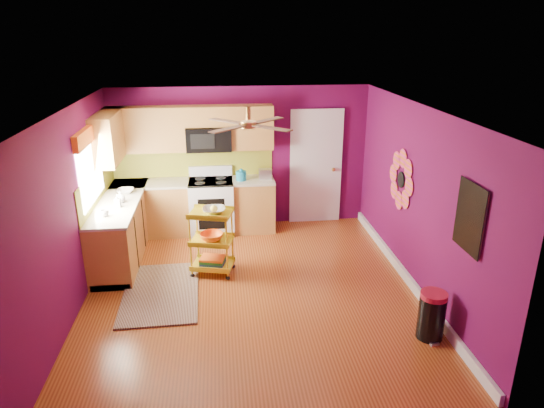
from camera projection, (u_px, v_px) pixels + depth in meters
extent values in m
plane|color=brown|center=(252.00, 291.00, 6.71)|extent=(5.00, 5.00, 0.00)
cube|color=#590A41|center=(241.00, 158.00, 8.61)|extent=(4.50, 0.04, 2.50)
cube|color=#590A41|center=(272.00, 312.00, 3.95)|extent=(4.50, 0.04, 2.50)
cube|color=#590A41|center=(71.00, 213.00, 6.05)|extent=(0.04, 5.00, 2.50)
cube|color=#590A41|center=(418.00, 200.00, 6.51)|extent=(0.04, 5.00, 2.50)
cube|color=silver|center=(249.00, 109.00, 5.85)|extent=(4.50, 5.00, 0.04)
cube|color=white|center=(407.00, 278.00, 6.92)|extent=(0.05, 4.90, 0.14)
cube|color=#9A632A|center=(122.00, 229.00, 7.61)|extent=(0.60, 2.30, 0.90)
cube|color=#9A632A|center=(195.00, 208.00, 8.52)|extent=(2.80, 0.60, 0.90)
cube|color=beige|center=(119.00, 201.00, 7.45)|extent=(0.63, 2.30, 0.04)
cube|color=beige|center=(193.00, 182.00, 8.36)|extent=(2.80, 0.63, 0.04)
cube|color=black|center=(125.00, 252.00, 7.75)|extent=(0.54, 2.30, 0.10)
cube|color=black|center=(196.00, 228.00, 8.66)|extent=(2.80, 0.54, 0.10)
cube|color=white|center=(212.00, 207.00, 8.52)|extent=(0.76, 0.66, 0.92)
cube|color=black|center=(211.00, 182.00, 8.36)|extent=(0.76, 0.62, 0.03)
cube|color=white|center=(210.00, 171.00, 8.58)|extent=(0.76, 0.06, 0.18)
cube|color=black|center=(212.00, 214.00, 8.22)|extent=(0.45, 0.02, 0.55)
cube|color=#9A632A|center=(146.00, 130.00, 8.10)|extent=(1.32, 0.33, 0.75)
cube|color=#9A632A|center=(252.00, 127.00, 8.28)|extent=(0.72, 0.33, 0.75)
cube|color=#9A632A|center=(208.00, 116.00, 8.13)|extent=(0.76, 0.33, 0.34)
cube|color=#9A632A|center=(110.00, 136.00, 7.59)|extent=(0.33, 1.30, 0.75)
cube|color=black|center=(209.00, 139.00, 8.23)|extent=(0.76, 0.38, 0.40)
cube|color=olive|center=(193.00, 162.00, 8.54)|extent=(2.80, 0.01, 0.51)
cube|color=olive|center=(97.00, 185.00, 7.33)|extent=(0.01, 2.30, 0.51)
cube|color=white|center=(90.00, 167.00, 6.93)|extent=(0.03, 1.20, 1.00)
cube|color=orange|center=(88.00, 135.00, 6.77)|extent=(0.08, 1.35, 0.22)
cube|color=white|center=(316.00, 168.00, 8.81)|extent=(0.85, 0.04, 2.05)
cube|color=white|center=(316.00, 168.00, 8.79)|extent=(0.95, 0.02, 2.15)
sphere|color=#BF8C3F|center=(333.00, 170.00, 8.80)|extent=(0.07, 0.07, 0.07)
cylinder|color=black|center=(401.00, 180.00, 7.04)|extent=(0.01, 0.24, 0.24)
cube|color=#1BAAB5|center=(471.00, 217.00, 5.10)|extent=(0.03, 0.52, 0.72)
cube|color=black|center=(469.00, 218.00, 5.10)|extent=(0.01, 0.56, 0.76)
cylinder|color=#BF8C3F|center=(248.00, 113.00, 6.07)|extent=(0.06, 0.06, 0.16)
cylinder|color=#BF8C3F|center=(249.00, 124.00, 6.11)|extent=(0.20, 0.20, 0.08)
cube|color=#4C2D19|center=(268.00, 120.00, 6.39)|extent=(0.47, 0.47, 0.01)
cube|color=#4C2D19|center=(227.00, 121.00, 6.34)|extent=(0.47, 0.47, 0.01)
cube|color=#4C2D19|center=(228.00, 129.00, 5.83)|extent=(0.47, 0.47, 0.01)
cube|color=#4C2D19|center=(272.00, 128.00, 5.89)|extent=(0.47, 0.47, 0.01)
cube|color=black|center=(161.00, 292.00, 6.65)|extent=(1.04, 1.67, 0.02)
cylinder|color=gold|center=(190.00, 246.00, 6.89)|extent=(0.03, 0.03, 0.92)
cylinder|color=gold|center=(227.00, 248.00, 6.83)|extent=(0.03, 0.03, 0.92)
cylinder|color=gold|center=(198.00, 236.00, 7.24)|extent=(0.03, 0.03, 0.92)
cylinder|color=gold|center=(232.00, 238.00, 7.17)|extent=(0.03, 0.03, 0.92)
sphere|color=black|center=(192.00, 275.00, 7.06)|extent=(0.06, 0.06, 0.06)
sphere|color=black|center=(228.00, 278.00, 6.99)|extent=(0.06, 0.06, 0.06)
sphere|color=black|center=(199.00, 264.00, 7.40)|extent=(0.06, 0.06, 0.06)
sphere|color=black|center=(233.00, 266.00, 7.33)|extent=(0.06, 0.06, 0.06)
cube|color=gold|center=(210.00, 214.00, 6.88)|extent=(0.68, 0.56, 0.03)
cube|color=gold|center=(212.00, 241.00, 7.03)|extent=(0.68, 0.56, 0.03)
cube|color=gold|center=(213.00, 265.00, 7.16)|extent=(0.68, 0.56, 0.03)
imported|color=beige|center=(214.00, 211.00, 6.86)|extent=(0.40, 0.40, 0.08)
sphere|color=yellow|center=(214.00, 209.00, 6.85)|extent=(0.11, 0.11, 0.11)
imported|color=orange|center=(212.00, 237.00, 7.00)|extent=(0.41, 0.41, 0.11)
cube|color=navy|center=(213.00, 263.00, 7.15)|extent=(0.40, 0.33, 0.04)
cube|color=#267233|center=(213.00, 260.00, 7.13)|extent=(0.40, 0.33, 0.04)
cube|color=orange|center=(213.00, 258.00, 7.12)|extent=(0.40, 0.33, 0.03)
cylinder|color=black|center=(431.00, 318.00, 5.62)|extent=(0.35, 0.35, 0.53)
cylinder|color=#A91830|center=(434.00, 295.00, 5.52)|extent=(0.31, 0.31, 0.06)
cube|color=beige|center=(434.00, 344.00, 5.57)|extent=(0.11, 0.07, 0.03)
cylinder|color=teal|center=(241.00, 176.00, 8.37)|extent=(0.18, 0.18, 0.16)
sphere|color=teal|center=(241.00, 170.00, 8.33)|extent=(0.06, 0.06, 0.06)
cube|color=beige|center=(265.00, 174.00, 8.43)|extent=(0.22, 0.15, 0.18)
imported|color=#EA3F72|center=(117.00, 201.00, 7.11)|extent=(0.09, 0.09, 0.19)
imported|color=white|center=(120.00, 197.00, 7.30)|extent=(0.14, 0.14, 0.18)
imported|color=white|center=(126.00, 191.00, 7.74)|extent=(0.26, 0.26, 0.06)
imported|color=white|center=(104.00, 213.00, 6.78)|extent=(0.12, 0.12, 0.10)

